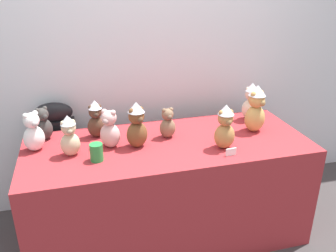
# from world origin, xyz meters

# --- Properties ---
(wall_back) EXTENTS (7.00, 0.08, 2.60)m
(wall_back) POSITION_xyz_m (0.00, 0.89, 1.30)
(wall_back) COLOR silver
(wall_back) RESTS_ON ground_plane
(display_table) EXTENTS (1.92, 0.78, 0.76)m
(display_table) POSITION_xyz_m (0.00, 0.25, 0.38)
(display_table) COLOR maroon
(display_table) RESTS_ON ground_plane
(instrument_case) EXTENTS (0.29, 0.15, 0.93)m
(instrument_case) POSITION_xyz_m (-0.75, 0.77, 0.47)
(instrument_case) COLOR black
(instrument_case) RESTS_ON ground_plane
(teddy_bear_charcoal) EXTENTS (0.16, 0.15, 0.24)m
(teddy_bear_charcoal) POSITION_xyz_m (-0.81, 0.52, 0.87)
(teddy_bear_charcoal) COLOR #383533
(teddy_bear_charcoal) RESTS_ON display_table
(teddy_bear_cocoa) EXTENTS (0.13, 0.11, 0.27)m
(teddy_bear_cocoa) POSITION_xyz_m (-0.46, 0.47, 0.89)
(teddy_bear_cocoa) COLOR #4C3323
(teddy_bear_cocoa) RESTS_ON display_table
(teddy_bear_mocha) EXTENTS (0.12, 0.11, 0.22)m
(teddy_bear_mocha) POSITION_xyz_m (0.02, 0.33, 0.86)
(teddy_bear_mocha) COLOR #7F6047
(teddy_bear_mocha) RESTS_ON display_table
(teddy_bear_cream) EXTENTS (0.17, 0.17, 0.30)m
(teddy_bear_cream) POSITION_xyz_m (0.72, 0.49, 0.90)
(teddy_bear_cream) COLOR beige
(teddy_bear_cream) RESTS_ON display_table
(teddy_bear_sand) EXTENTS (0.13, 0.12, 0.27)m
(teddy_bear_sand) POSITION_xyz_m (-0.63, 0.23, 0.89)
(teddy_bear_sand) COLOR #CCB78E
(teddy_bear_sand) RESTS_ON display_table
(teddy_bear_honey) EXTENTS (0.19, 0.18, 0.34)m
(teddy_bear_honey) POSITION_xyz_m (0.65, 0.27, 0.93)
(teddy_bear_honey) COLOR tan
(teddy_bear_honey) RESTS_ON display_table
(teddy_bear_snow) EXTENTS (0.18, 0.17, 0.26)m
(teddy_bear_snow) POSITION_xyz_m (-0.86, 0.36, 0.88)
(teddy_bear_snow) COLOR white
(teddy_bear_snow) RESTS_ON display_table
(teddy_bear_chestnut) EXTENTS (0.17, 0.16, 0.31)m
(teddy_bear_chestnut) POSITION_xyz_m (-0.21, 0.24, 0.91)
(teddy_bear_chestnut) COLOR brown
(teddy_bear_chestnut) RESTS_ON display_table
(teddy_bear_caramel) EXTENTS (0.14, 0.12, 0.30)m
(teddy_bear_caramel) POSITION_xyz_m (0.33, 0.08, 0.91)
(teddy_bear_caramel) COLOR #B27A42
(teddy_bear_caramel) RESTS_ON display_table
(teddy_bear_blush) EXTENTS (0.17, 0.17, 0.26)m
(teddy_bear_blush) POSITION_xyz_m (-0.38, 0.28, 0.88)
(teddy_bear_blush) COLOR beige
(teddy_bear_blush) RESTS_ON display_table
(party_cup_green) EXTENTS (0.08, 0.08, 0.11)m
(party_cup_green) POSITION_xyz_m (-0.48, 0.12, 0.81)
(party_cup_green) COLOR #238C3D
(party_cup_green) RESTS_ON display_table
(name_card_front_left) EXTENTS (0.07, 0.01, 0.05)m
(name_card_front_left) POSITION_xyz_m (0.33, -0.04, 0.78)
(name_card_front_left) COLOR white
(name_card_front_left) RESTS_ON display_table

